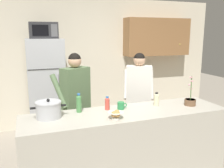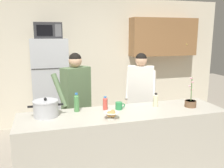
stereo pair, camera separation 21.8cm
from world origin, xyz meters
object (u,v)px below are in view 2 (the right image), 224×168
(person_by_sink, at_px, (140,91))
(potted_orchid, at_px, (191,102))
(person_near_pot, at_px, (76,94))
(cooking_pot, at_px, (46,108))
(bottle_near_edge, at_px, (156,100))
(bread_bowl, at_px, (112,115))
(bottle_mid_counter, at_px, (77,103))
(microwave, at_px, (48,31))
(coffee_mug, at_px, (119,106))
(bottle_far_corner, at_px, (105,103))
(refrigerator, at_px, (51,87))

(person_by_sink, bearing_deg, potted_orchid, -64.23)
(person_near_pot, relative_size, cooking_pot, 3.96)
(cooking_pot, bearing_deg, bottle_near_edge, -0.14)
(bread_bowl, xyz_separation_m, bottle_mid_counter, (-0.34, 0.39, 0.06))
(person_near_pot, relative_size, potted_orchid, 3.96)
(microwave, bearing_deg, cooking_pot, -94.06)
(coffee_mug, relative_size, potted_orchid, 0.32)
(person_by_sink, bearing_deg, bottle_near_edge, -94.86)
(bottle_far_corner, bearing_deg, bottle_near_edge, -5.30)
(cooking_pot, relative_size, bottle_far_corner, 2.35)
(potted_orchid, bearing_deg, bread_bowl, -172.18)
(microwave, height_order, person_near_pot, microwave)
(refrigerator, height_order, bottle_far_corner, refrigerator)
(coffee_mug, bearing_deg, bottle_far_corner, 166.03)
(microwave, height_order, cooking_pot, microwave)
(bottle_near_edge, bearing_deg, refrigerator, 126.82)
(person_by_sink, relative_size, bottle_far_corner, 9.15)
(cooking_pot, bearing_deg, person_near_pot, 55.37)
(person_by_sink, relative_size, bottle_mid_counter, 6.66)
(microwave, xyz_separation_m, bottle_near_edge, (1.30, -1.71, -0.93))
(cooking_pot, xyz_separation_m, bottle_far_corner, (0.74, 0.06, -0.01))
(bottle_far_corner, relative_size, potted_orchid, 0.43)
(refrigerator, height_order, bottle_near_edge, refrigerator)
(bottle_near_edge, bearing_deg, cooking_pot, 179.86)
(person_by_sink, bearing_deg, bread_bowl, -128.42)
(cooking_pot, bearing_deg, microwave, 85.94)
(person_by_sink, xyz_separation_m, cooking_pot, (-1.48, -0.65, 0.03))
(person_by_sink, xyz_separation_m, bread_bowl, (-0.76, -0.96, -0.01))
(bread_bowl, bearing_deg, person_by_sink, 51.58)
(cooking_pot, distance_m, bottle_near_edge, 1.42)
(person_near_pot, bearing_deg, coffee_mug, -52.96)
(microwave, bearing_deg, bread_bowl, -73.50)
(bread_bowl, bearing_deg, bottle_near_edge, 23.10)
(bottle_far_corner, xyz_separation_m, potted_orchid, (1.12, -0.21, -0.02))
(person_near_pot, height_order, potted_orchid, person_near_pot)
(refrigerator, height_order, potted_orchid, refrigerator)
(bottle_near_edge, xyz_separation_m, bottle_mid_counter, (-1.05, 0.09, 0.02))
(person_near_pot, distance_m, person_by_sink, 1.04)
(bottle_near_edge, xyz_separation_m, potted_orchid, (0.44, -0.14, -0.03))
(bottle_near_edge, bearing_deg, potted_orchid, -17.89)
(refrigerator, distance_m, microwave, 1.04)
(person_by_sink, height_order, bottle_near_edge, person_by_sink)
(potted_orchid, bearing_deg, bottle_near_edge, 162.11)
(refrigerator, bearing_deg, bottle_near_edge, -53.18)
(cooking_pot, xyz_separation_m, potted_orchid, (1.86, -0.15, -0.04))
(cooking_pot, bearing_deg, bottle_mid_counter, 12.42)
(person_near_pot, relative_size, bottle_near_edge, 8.67)
(cooking_pot, xyz_separation_m, bread_bowl, (0.72, -0.30, -0.04))
(person_by_sink, height_order, potted_orchid, person_by_sink)
(refrigerator, distance_m, bread_bowl, 2.12)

